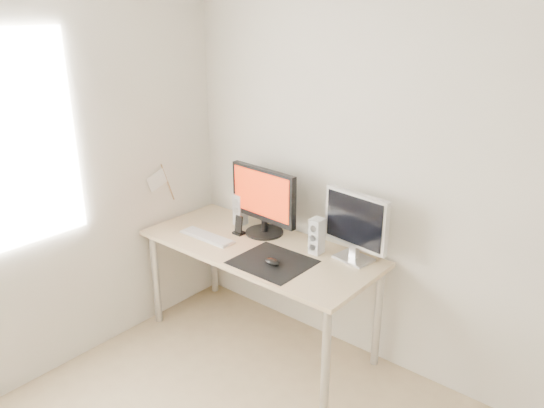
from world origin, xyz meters
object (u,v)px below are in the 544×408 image
Objects in this scene: mouse at (272,262)px; desk at (259,256)px; keyboard at (207,236)px; speaker_right at (317,236)px; speaker_left at (240,209)px; second_monitor at (356,223)px; phone_dock at (239,229)px; main_monitor at (263,199)px.

desk is (-0.24, 0.16, -0.10)m from mouse.
speaker_right is at bearing 21.75° from keyboard.
mouse is at bearing -30.69° from speaker_left.
desk is at bearing -29.08° from speaker_left.
phone_dock is at bearing -168.30° from second_monitor.
main_monitor is 2.39× the size of speaker_right.
speaker_left is (-0.58, 0.34, 0.09)m from mouse.
second_monitor is 3.42× the size of phone_dock.
mouse is 0.53m from main_monitor.
mouse is 0.30m from desk.
main_monitor reaches higher than speaker_left.
phone_dock reaches higher than desk.
second_monitor reaches higher than mouse.
desk is 6.92× the size of speaker_left.
second_monitor is 1.07× the size of keyboard.
mouse is 0.45× the size of speaker_left.
speaker_right is 0.59m from phone_dock.
keyboard reaches higher than desk.
mouse is 0.68m from speaker_left.
mouse is 0.55m from second_monitor.
speaker_right is at bearing 23.84° from desk.
main_monitor is at bearing 41.14° from phone_dock.
main_monitor reaches higher than keyboard.
speaker_left is 1.00× the size of speaker_right.
keyboard is (-0.25, -0.29, -0.25)m from main_monitor.
mouse is 0.23× the size of second_monitor.
mouse reaches higher than desk.
speaker_left reaches higher than phone_dock.
second_monitor is (0.58, 0.22, 0.32)m from desk.
speaker_right is 0.55× the size of keyboard.
main_monitor is (-0.34, 0.32, 0.23)m from mouse.
second_monitor is at bearing 4.75° from main_monitor.
main_monitor is at bearing 136.88° from mouse.
keyboard is (-0.94, -0.35, -0.23)m from second_monitor.
speaker_right reaches higher than phone_dock.
speaker_right reaches higher than desk.
phone_dock is at bearing -50.68° from speaker_left.
speaker_left is 0.55× the size of keyboard.
main_monitor reaches higher than speaker_right.
keyboard is at bearing 177.29° from mouse.
desk is at bearing -158.92° from second_monitor.
keyboard is at bearing -92.79° from speaker_left.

